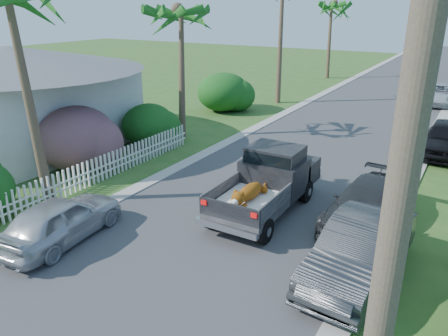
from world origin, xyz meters
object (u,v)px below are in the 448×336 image
Objects in this scene: palm_l_d at (332,3)px; utility_pole_a at (394,231)px; parked_car_ln at (61,220)px; house_left at (14,100)px; parked_car_rm at (366,205)px; parked_car_rd at (440,94)px; palm_l_b at (180,10)px; parked_car_rn at (360,251)px; parked_car_rf at (445,138)px; pickup_truck at (271,179)px.

palm_l_d is 0.86× the size of utility_pole_a.
house_left is (-9.40, 5.41, 1.46)m from parked_car_ln.
parked_car_ln is at bearing -137.93° from parked_car_rm.
parked_car_rd is at bearing 93.91° from utility_pole_a.
palm_l_b is at bearing -78.05° from parked_car_ln.
parked_car_rf is (0.84, 11.57, -0.00)m from parked_car_rn.
parked_car_rd is 0.62× the size of palm_l_d.
house_left is at bearing -175.00° from parked_car_rm.
parked_car_rn is 17.46m from house_left.
parked_car_rn is 7.34m from utility_pole_a.
parked_car_rd is (3.03, 20.56, -0.35)m from pickup_truck.
palm_l_d is at bearing 104.50° from pickup_truck.
parked_car_rn reaches higher than parked_car_rd.
parked_car_rm is 0.99× the size of parked_car_rf.
house_left is at bearing -103.54° from palm_l_d.
pickup_truck is 0.69× the size of palm_l_b.
palm_l_b reaches higher than parked_car_rf.
house_left reaches higher than parked_car_rf.
house_left is at bearing -153.44° from parked_car_rf.
pickup_truck is 0.66× the size of palm_l_d.
parked_car_rf is at bearing -126.57° from parked_car_ln.
parked_car_rd is 0.53× the size of utility_pole_a.
parked_car_rf is 18.08m from utility_pole_a.
parked_car_rf is at bearing 17.22° from palm_l_b.
parked_car_rn is at bearing -35.83° from palm_l_b.
parked_car_rf is 16.49m from parked_car_ln.
parked_car_rn is 3.06m from parked_car_rm.
parked_car_rn reaches higher than parked_car_rf.
pickup_truck is at bearing -36.01° from palm_l_b.
palm_l_d is (-10.10, 6.80, 5.78)m from parked_car_rd.
parked_car_rf is 0.93× the size of parked_car_rd.
pickup_truck reaches higher than parked_car_rd.
pickup_truck is 3.08m from parked_car_rm.
palm_l_b is at bearing 143.99° from pickup_truck.
parked_car_ln is 0.53× the size of palm_l_b.
parked_car_rn is at bearing -9.64° from house_left.
palm_l_d is 28.11m from house_left.
palm_l_b is (-11.80, -3.66, 5.39)m from parked_car_rf.
parked_car_ln is 0.50× the size of palm_l_d.
palm_l_d is (-10.66, 29.91, 5.69)m from parked_car_rn.
parked_car_rn is (3.59, -2.56, -0.25)m from pickup_truck.
parked_car_rf is at bearing 63.85° from pickup_truck.
parked_car_rm is at bearing -147.76° from parked_car_ln.
parked_car_rm is 0.92× the size of parked_car_rd.
parked_car_rn is 0.60× the size of palm_l_d.
house_left reaches higher than parked_car_rm.
utility_pole_a is at bearing -59.81° from pickup_truck.
parked_car_rn is 23.12m from parked_car_rd.
pickup_truck is at bearing 120.19° from utility_pole_a.
palm_l_d is (-11.50, 18.34, 5.69)m from parked_car_rf.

